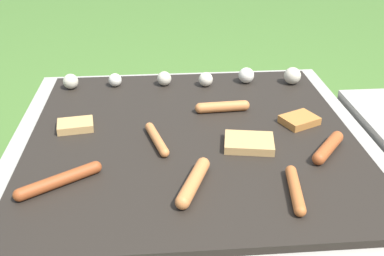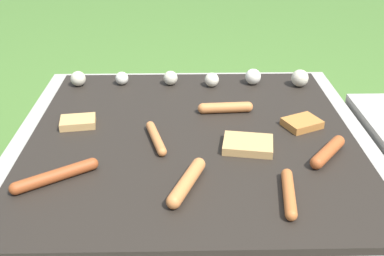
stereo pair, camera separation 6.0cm
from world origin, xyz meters
TOP-DOWN VIEW (x-y plane):
  - grill at (0.00, 0.00)m, footprint 0.93×0.93m
  - sausage_mid_left at (-0.02, -0.23)m, footprint 0.08×0.16m
  - sausage_front_left at (0.19, -0.26)m, footprint 0.04×0.16m
  - sausage_mid_right at (-0.30, -0.19)m, footprint 0.17×0.12m
  - sausage_front_center at (0.10, 0.13)m, footprint 0.16×0.04m
  - sausage_front_right at (0.32, -0.11)m, footprint 0.11×0.12m
  - sausage_back_center at (-0.09, -0.03)m, footprint 0.06×0.15m
  - bread_slice_left at (0.13, -0.07)m, footprint 0.13×0.11m
  - bread_slice_right at (0.29, 0.04)m, footprint 0.11×0.10m
  - bread_slice_center at (-0.30, 0.06)m, footprint 0.10×0.08m
  - mushroom_row at (0.04, 0.32)m, footprint 0.75×0.07m

SIDE VIEW (x-z plane):
  - grill at x=0.00m, z-range 0.00..0.42m
  - bread_slice_left at x=0.13m, z-range 0.42..0.44m
  - bread_slice_right at x=0.29m, z-range 0.42..0.44m
  - bread_slice_center at x=-0.30m, z-range 0.42..0.44m
  - sausage_back_center at x=-0.09m, z-range 0.42..0.45m
  - sausage_front_left at x=0.19m, z-range 0.42..0.45m
  - sausage_mid_right at x=-0.30m, z-range 0.42..0.45m
  - sausage_front_center at x=0.10m, z-range 0.42..0.45m
  - sausage_front_right at x=0.32m, z-range 0.42..0.45m
  - sausage_mid_left at x=-0.02m, z-range 0.42..0.45m
  - mushroom_row at x=0.04m, z-range 0.42..0.47m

